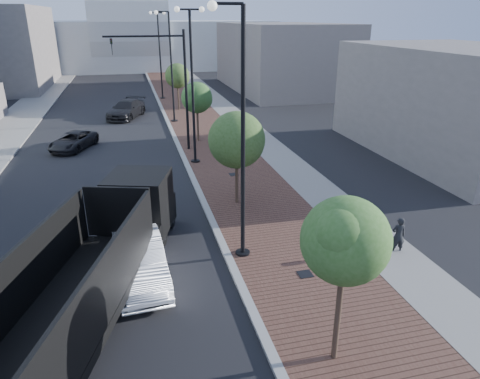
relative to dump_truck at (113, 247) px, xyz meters
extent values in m
cube|color=#4C2D23|center=(7.66, 30.57, -1.31)|extent=(7.00, 140.00, 0.12)
cube|color=slate|center=(10.36, 30.57, -1.30)|extent=(2.40, 140.00, 0.13)
cube|color=gray|center=(4.16, 30.57, -1.30)|extent=(0.30, 140.00, 0.14)
cube|color=slate|center=(-8.84, 30.57, -1.31)|extent=(4.00, 140.00, 0.12)
cube|color=black|center=(1.02, 3.16, 0.23)|extent=(2.99, 3.05, 2.44)
cube|color=black|center=(1.48, 4.59, -0.57)|extent=(2.29, 1.14, 1.22)
cube|color=black|center=(0.56, 1.73, -0.38)|extent=(2.47, 1.44, 0.47)
cube|color=black|center=(-1.13, -3.50, -0.38)|extent=(4.80, 8.92, 0.33)
cube|color=black|center=(-1.13, -3.50, 0.00)|extent=(4.89, 8.95, 0.11)
cube|color=black|center=(-2.25, -3.14, 0.94)|extent=(2.77, 8.26, 1.88)
cube|color=black|center=(-0.01, -3.86, 0.94)|extent=(2.77, 8.26, 1.88)
cube|color=black|center=(0.27, 0.82, 0.94)|extent=(2.27, 0.83, 1.88)
cylinder|color=black|center=(-0.10, 2.89, -0.85)|extent=(0.59, 1.07, 1.03)
cylinder|color=silver|center=(-0.10, 2.89, -0.85)|extent=(0.48, 0.63, 0.56)
cylinder|color=black|center=(1.78, 2.29, -0.85)|extent=(0.59, 1.07, 1.03)
cylinder|color=silver|center=(1.78, 2.29, -0.85)|extent=(0.48, 0.63, 0.56)
cylinder|color=black|center=(0.39, 4.42, -0.85)|extent=(0.59, 1.07, 1.03)
cylinder|color=silver|center=(0.39, 4.42, -0.85)|extent=(0.48, 0.63, 0.56)
cylinder|color=black|center=(2.27, 3.81, -0.85)|extent=(0.59, 1.07, 1.03)
cylinder|color=silver|center=(2.27, 3.81, -0.85)|extent=(0.48, 0.63, 0.56)
cylinder|color=black|center=(-1.09, -0.15, -0.85)|extent=(0.59, 1.07, 1.03)
cylinder|color=silver|center=(-1.09, -0.15, -0.85)|extent=(0.48, 0.63, 0.56)
cylinder|color=black|center=(0.79, -0.76, -0.85)|extent=(0.59, 1.07, 1.03)
cylinder|color=silver|center=(0.79, -0.76, -0.85)|extent=(0.48, 0.63, 0.56)
cylinder|color=black|center=(-0.72, 0.99, -0.85)|extent=(0.59, 1.07, 1.03)
cylinder|color=silver|center=(-0.72, 0.99, -0.85)|extent=(0.48, 0.63, 0.56)
cylinder|color=black|center=(1.16, 0.38, -0.85)|extent=(0.59, 1.07, 1.03)
cylinder|color=silver|center=(1.16, 0.38, -0.85)|extent=(0.48, 0.63, 0.56)
imported|color=white|center=(0.83, -0.06, -0.59)|extent=(1.99, 4.83, 1.56)
imported|color=black|center=(-3.07, 17.92, -0.77)|extent=(3.55, 4.70, 1.19)
imported|color=black|center=(0.69, 27.60, -0.58)|extent=(4.13, 5.85, 1.57)
imported|color=black|center=(10.72, -0.69, -0.60)|extent=(0.62, 0.47, 1.54)
cylinder|color=black|center=(4.76, 0.57, -1.27)|extent=(0.56, 0.56, 0.20)
cylinder|color=black|center=(4.76, 0.57, 3.25)|extent=(0.16, 0.16, 9.00)
cylinder|color=black|center=(4.26, 0.57, 7.75)|extent=(1.00, 0.10, 0.10)
sphere|color=silver|center=(3.76, 0.57, 7.68)|extent=(0.32, 0.32, 0.32)
cylinder|color=black|center=(4.76, 12.57, -1.27)|extent=(0.56, 0.56, 0.20)
cylinder|color=black|center=(4.76, 12.57, 3.25)|extent=(0.16, 0.16, 9.00)
cylinder|color=black|center=(4.76, 12.57, 7.75)|extent=(1.40, 0.10, 0.10)
sphere|color=silver|center=(4.06, 12.57, 7.75)|extent=(0.32, 0.32, 0.32)
sphere|color=silver|center=(5.46, 12.57, 7.75)|extent=(0.32, 0.32, 0.32)
cylinder|color=black|center=(4.76, 24.57, -1.27)|extent=(0.56, 0.56, 0.20)
cylinder|color=black|center=(4.76, 24.57, 3.25)|extent=(0.16, 0.16, 9.00)
cylinder|color=black|center=(4.26, 24.57, 7.75)|extent=(1.00, 0.10, 0.10)
sphere|color=silver|center=(3.76, 24.57, 7.68)|extent=(0.32, 0.32, 0.32)
cylinder|color=black|center=(4.76, 36.57, -1.27)|extent=(0.56, 0.56, 0.20)
cylinder|color=black|center=(4.76, 36.57, 3.25)|extent=(0.16, 0.16, 9.00)
cylinder|color=black|center=(4.76, 36.57, 7.75)|extent=(1.40, 0.10, 0.10)
sphere|color=silver|center=(4.06, 36.57, 7.75)|extent=(0.32, 0.32, 0.32)
sphere|color=silver|center=(5.46, 36.57, 7.75)|extent=(0.32, 0.32, 0.32)
cylinder|color=black|center=(4.76, 15.57, 2.63)|extent=(0.18, 0.18, 8.00)
cylinder|color=black|center=(2.26, 15.57, 6.23)|extent=(5.00, 0.12, 0.12)
imported|color=black|center=(0.26, 15.57, 5.63)|extent=(0.16, 0.20, 1.00)
cylinder|color=#382619|center=(5.76, -5.43, 0.35)|extent=(0.16, 0.16, 3.44)
sphere|color=#305B1F|center=(5.76, -5.43, 2.32)|extent=(2.21, 2.21, 2.21)
sphere|color=#305B1F|center=(6.16, -5.13, 2.08)|extent=(1.55, 1.55, 1.55)
sphere|color=#305B1F|center=(5.46, -5.73, 2.66)|extent=(1.33, 1.33, 1.33)
cylinder|color=#382619|center=(5.76, 5.57, 0.18)|extent=(0.16, 0.16, 3.09)
sphere|color=#2E4E1B|center=(5.76, 5.57, 1.95)|extent=(2.72, 2.72, 2.72)
sphere|color=#2E4E1B|center=(6.16, 5.87, 1.72)|extent=(1.90, 1.90, 1.90)
sphere|color=#2E4E1B|center=(5.46, 5.27, 2.25)|extent=(1.63, 1.63, 1.63)
cylinder|color=#382619|center=(5.76, 17.57, 0.18)|extent=(0.16, 0.16, 3.08)
sphere|color=#28561D|center=(5.76, 17.57, 1.94)|extent=(2.24, 2.24, 2.24)
sphere|color=#28561D|center=(6.16, 17.87, 1.72)|extent=(1.57, 1.57, 1.57)
sphere|color=#28561D|center=(5.46, 17.27, 2.24)|extent=(1.34, 1.34, 1.34)
cylinder|color=#382619|center=(5.76, 29.57, 0.22)|extent=(0.16, 0.16, 3.18)
sphere|color=#304B1A|center=(5.76, 29.57, 2.04)|extent=(2.37, 2.37, 2.37)
sphere|color=#304B1A|center=(6.16, 29.87, 1.82)|extent=(1.66, 1.66, 1.66)
sphere|color=#304B1A|center=(5.46, 29.27, 2.36)|extent=(1.42, 1.42, 1.42)
cube|color=#AFB6B9|center=(2.16, 75.57, 2.63)|extent=(50.00, 28.00, 8.00)
cube|color=slate|center=(20.16, 40.57, 2.63)|extent=(12.00, 22.00, 8.00)
cube|color=#655E5B|center=(22.16, 10.57, 2.13)|extent=(10.00, 16.00, 7.00)
cube|color=black|center=(6.56, -1.43, -1.24)|extent=(0.50, 0.50, 0.02)
cube|color=black|center=(6.56, 9.57, -1.24)|extent=(0.50, 0.50, 0.02)
camera|label=1|loc=(0.97, -13.87, 7.37)|focal=32.65mm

